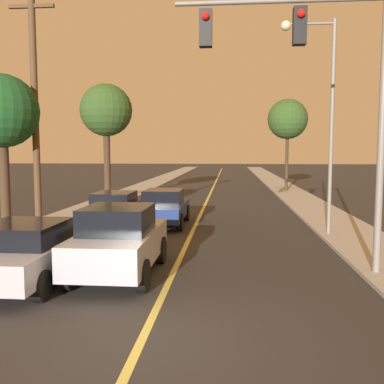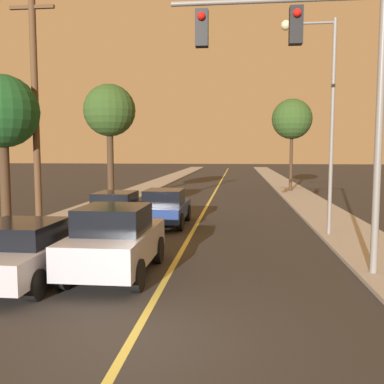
{
  "view_description": "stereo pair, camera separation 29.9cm",
  "coord_description": "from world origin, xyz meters",
  "px_view_note": "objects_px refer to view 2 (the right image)",
  "views": [
    {
      "loc": [
        1.45,
        -6.81,
        3.17
      ],
      "look_at": [
        0.0,
        9.54,
        1.6
      ],
      "focal_mm": 40.0,
      "sensor_mm": 36.0,
      "label": 1
    },
    {
      "loc": [
        1.75,
        -6.78,
        3.17
      ],
      "look_at": [
        0.0,
        9.54,
        1.6
      ],
      "focal_mm": 40.0,
      "sensor_mm": 36.0,
      "label": 2
    }
  ],
  "objects_px": {
    "car_near_lane_second": "(165,207)",
    "tree_right_near": "(292,119)",
    "car_near_lane_front": "(115,240)",
    "tree_left_far": "(109,111)",
    "car_outer_lane_second": "(116,208)",
    "streetlamp_right": "(321,99)",
    "car_outer_lane_front": "(23,250)",
    "utility_pole_left": "(35,111)",
    "tree_left_near": "(2,113)",
    "traffic_signal_mast": "(314,73)"
  },
  "relations": [
    {
      "from": "car_near_lane_second",
      "to": "tree_right_near",
      "type": "relative_size",
      "value": 0.6
    },
    {
      "from": "car_near_lane_front",
      "to": "tree_left_far",
      "type": "height_order",
      "value": "tree_left_far"
    },
    {
      "from": "car_outer_lane_second",
      "to": "streetlamp_right",
      "type": "bearing_deg",
      "value": -12.16
    },
    {
      "from": "car_outer_lane_front",
      "to": "streetlamp_right",
      "type": "distance_m",
      "value": 11.14
    },
    {
      "from": "car_near_lane_front",
      "to": "car_near_lane_second",
      "type": "xyz_separation_m",
      "value": [
        0.0,
        7.44,
        -0.11
      ]
    },
    {
      "from": "utility_pole_left",
      "to": "tree_left_near",
      "type": "height_order",
      "value": "utility_pole_left"
    },
    {
      "from": "tree_right_near",
      "to": "streetlamp_right",
      "type": "bearing_deg",
      "value": -93.67
    },
    {
      "from": "car_near_lane_second",
      "to": "tree_right_near",
      "type": "bearing_deg",
      "value": 65.31
    },
    {
      "from": "traffic_signal_mast",
      "to": "tree_left_near",
      "type": "height_order",
      "value": "traffic_signal_mast"
    },
    {
      "from": "car_near_lane_front",
      "to": "streetlamp_right",
      "type": "relative_size",
      "value": 0.53
    },
    {
      "from": "tree_left_near",
      "to": "car_outer_lane_front",
      "type": "bearing_deg",
      "value": -56.1
    },
    {
      "from": "traffic_signal_mast",
      "to": "streetlamp_right",
      "type": "bearing_deg",
      "value": 77.75
    },
    {
      "from": "car_near_lane_second",
      "to": "tree_left_far",
      "type": "relative_size",
      "value": 0.58
    },
    {
      "from": "car_near_lane_second",
      "to": "streetlamp_right",
      "type": "distance_m",
      "value": 7.6
    },
    {
      "from": "car_outer_lane_second",
      "to": "traffic_signal_mast",
      "type": "xyz_separation_m",
      "value": [
        7.03,
        -6.84,
        4.35
      ]
    },
    {
      "from": "car_outer_lane_front",
      "to": "traffic_signal_mast",
      "type": "relative_size",
      "value": 0.63
    },
    {
      "from": "car_near_lane_front",
      "to": "tree_left_near",
      "type": "relative_size",
      "value": 0.73
    },
    {
      "from": "car_near_lane_second",
      "to": "utility_pole_left",
      "type": "distance_m",
      "value": 6.44
    },
    {
      "from": "car_outer_lane_second",
      "to": "streetlamp_right",
      "type": "xyz_separation_m",
      "value": [
        8.13,
        -1.75,
        4.31
      ]
    },
    {
      "from": "streetlamp_right",
      "to": "utility_pole_left",
      "type": "bearing_deg",
      "value": -171.78
    },
    {
      "from": "car_outer_lane_second",
      "to": "tree_left_near",
      "type": "height_order",
      "value": "tree_left_near"
    },
    {
      "from": "streetlamp_right",
      "to": "tree_left_far",
      "type": "relative_size",
      "value": 1.07
    },
    {
      "from": "tree_right_near",
      "to": "tree_left_far",
      "type": "bearing_deg",
      "value": -149.47
    },
    {
      "from": "car_near_lane_second",
      "to": "streetlamp_right",
      "type": "relative_size",
      "value": 0.54
    },
    {
      "from": "traffic_signal_mast",
      "to": "tree_left_near",
      "type": "xyz_separation_m",
      "value": [
        -9.73,
        2.81,
        -0.64
      ]
    },
    {
      "from": "tree_left_near",
      "to": "utility_pole_left",
      "type": "bearing_deg",
      "value": 46.88
    },
    {
      "from": "car_outer_lane_second",
      "to": "traffic_signal_mast",
      "type": "height_order",
      "value": "traffic_signal_mast"
    },
    {
      "from": "car_outer_lane_front",
      "to": "tree_right_near",
      "type": "xyz_separation_m",
      "value": [
        9.25,
        23.69,
        4.81
      ]
    },
    {
      "from": "car_near_lane_front",
      "to": "utility_pole_left",
      "type": "bearing_deg",
      "value": 134.22
    },
    {
      "from": "car_outer_lane_second",
      "to": "utility_pole_left",
      "type": "bearing_deg",
      "value": -121.14
    },
    {
      "from": "car_outer_lane_second",
      "to": "tree_left_far",
      "type": "bearing_deg",
      "value": 108.31
    },
    {
      "from": "utility_pole_left",
      "to": "car_outer_lane_front",
      "type": "bearing_deg",
      "value": -68.21
    },
    {
      "from": "car_near_lane_front",
      "to": "car_near_lane_second",
      "type": "relative_size",
      "value": 0.98
    },
    {
      "from": "streetlamp_right",
      "to": "tree_left_near",
      "type": "height_order",
      "value": "streetlamp_right"
    },
    {
      "from": "car_near_lane_front",
      "to": "utility_pole_left",
      "type": "xyz_separation_m",
      "value": [
        -4.04,
        4.15,
        3.68
      ]
    },
    {
      "from": "car_outer_lane_second",
      "to": "tree_left_far",
      "type": "distance_m",
      "value": 10.23
    },
    {
      "from": "car_near_lane_second",
      "to": "car_outer_lane_front",
      "type": "xyz_separation_m",
      "value": [
        -2.1,
        -8.14,
        -0.02
      ]
    },
    {
      "from": "streetlamp_right",
      "to": "traffic_signal_mast",
      "type": "bearing_deg",
      "value": -102.25
    },
    {
      "from": "tree_right_near",
      "to": "tree_left_near",
      "type": "bearing_deg",
      "value": -121.3
    },
    {
      "from": "streetlamp_right",
      "to": "car_near_lane_second",
      "type": "bearing_deg",
      "value": 163.05
    },
    {
      "from": "car_outer_lane_front",
      "to": "tree_left_far",
      "type": "xyz_separation_m",
      "value": [
        -2.82,
        16.57,
        4.87
      ]
    },
    {
      "from": "car_outer_lane_front",
      "to": "tree_left_near",
      "type": "relative_size",
      "value": 0.78
    },
    {
      "from": "car_near_lane_second",
      "to": "tree_right_near",
      "type": "xyz_separation_m",
      "value": [
        7.15,
        15.55,
        4.78
      ]
    },
    {
      "from": "car_outer_lane_front",
      "to": "tree_left_near",
      "type": "bearing_deg",
      "value": 123.9
    },
    {
      "from": "tree_left_near",
      "to": "tree_right_near",
      "type": "xyz_separation_m",
      "value": [
        11.95,
        19.66,
        1.13
      ]
    },
    {
      "from": "car_near_lane_second",
      "to": "car_near_lane_front",
      "type": "bearing_deg",
      "value": -90.0
    },
    {
      "from": "traffic_signal_mast",
      "to": "utility_pole_left",
      "type": "distance_m",
      "value": 9.69
    },
    {
      "from": "car_near_lane_front",
      "to": "car_outer_lane_second",
      "type": "height_order",
      "value": "car_near_lane_front"
    },
    {
      "from": "car_near_lane_front",
      "to": "streetlamp_right",
      "type": "xyz_separation_m",
      "value": [
        6.03,
        5.61,
        4.13
      ]
    },
    {
      "from": "traffic_signal_mast",
      "to": "tree_right_near",
      "type": "bearing_deg",
      "value": 84.36
    }
  ]
}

